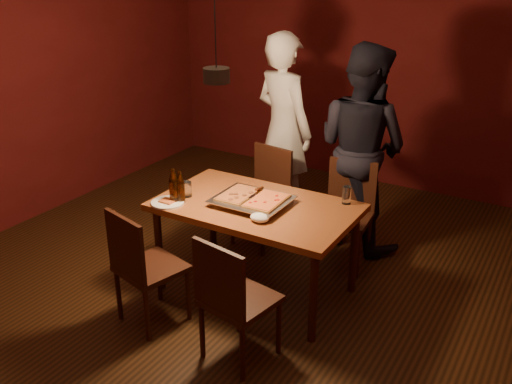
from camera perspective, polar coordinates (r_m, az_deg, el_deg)
The scene contains 19 objects.
room_shell at distance 3.99m, azimuth -3.84°, elevation 6.62°, with size 6.00×6.00×6.00m.
dining_table at distance 4.35m, azimuth 0.00°, elevation -2.11°, with size 1.50×0.90×0.75m.
chair_far_left at distance 5.20m, azimuth 0.98°, elevation 0.53°, with size 0.48×0.48×0.49m.
chair_far_right at distance 4.92m, azimuth 9.19°, elevation -1.12°, with size 0.46×0.46×0.49m.
chair_near_left at distance 4.08m, azimuth -11.52°, elevation -6.59°, with size 0.51×0.51×0.49m.
chair_near_right at distance 3.65m, azimuth -2.52°, elevation -9.90°, with size 0.49×0.49×0.49m.
pizza_tray at distance 4.30m, azimuth -0.42°, elevation -0.96°, with size 0.55×0.45×0.05m, color silver.
pizza_meat at distance 4.35m, azimuth -1.77°, elevation -0.20°, with size 0.22×0.36×0.02m, color maroon.
pizza_cheese at distance 4.24m, azimuth 1.08°, elevation -0.84°, with size 0.23×0.37×0.02m, color gold.
spatula at distance 4.31m, azimuth -0.36°, elevation -0.38°, with size 0.09×0.24×0.04m, color silver, non-canonical shape.
beer_bottle_a at distance 4.34m, azimuth -8.23°, elevation 0.61°, with size 0.07×0.07×0.27m.
beer_bottle_b at distance 4.34m, azimuth -7.57°, elevation 0.50°, with size 0.07×0.07×0.25m.
water_glass_left at distance 4.46m, azimuth -6.94°, elevation 0.28°, with size 0.08×0.08×0.12m, color silver.
water_glass_right at distance 4.36m, azimuth 9.05°, elevation -0.30°, with size 0.07×0.07×0.14m, color silver.
plate_slice at distance 4.37m, azimuth -8.83°, elevation -1.04°, with size 0.25×0.25×0.03m.
napkin at distance 4.03m, azimuth 0.36°, elevation -2.59°, with size 0.14×0.11×0.06m, color white.
diner_white at distance 5.52m, azimuth 2.78°, elevation 6.20°, with size 0.68×0.45×1.87m, color white.
diner_dark at distance 5.14m, azimuth 10.50°, elevation 4.39°, with size 0.89×0.70×1.84m, color black.
pendant_lamp at distance 3.90m, azimuth -3.98°, elevation 11.71°, with size 0.18×0.18×1.10m.
Camera 1 is at (2.18, -3.15, 2.50)m, focal length 40.00 mm.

